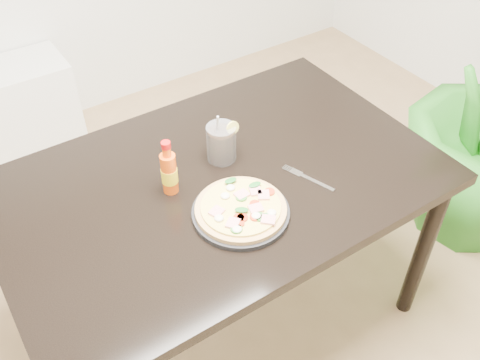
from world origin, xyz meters
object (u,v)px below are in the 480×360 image
pizza (241,208)px  cola_cup (221,144)px  hot_sauce_bottle (169,172)px  plate (241,213)px  dining_table (220,196)px  fork (307,178)px

pizza → cola_cup: (0.09, 0.25, 0.03)m
pizza → hot_sauce_bottle: size_ratio=1.43×
pizza → cola_cup: bearing=70.3°
cola_cup → plate: bearing=-110.0°
cola_cup → dining_table: bearing=-127.0°
hot_sauce_bottle → cola_cup: bearing=12.1°
plate → pizza: pizza is taller
fork → pizza: bearing=165.1°
plate → hot_sauce_bottle: hot_sauce_bottle is taller
plate → cola_cup: cola_cup is taller
dining_table → pizza: pizza is taller
dining_table → hot_sauce_bottle: 0.22m
cola_cup → fork: size_ratio=1.02×
plate → cola_cup: (0.09, 0.25, 0.05)m
dining_table → pizza: bearing=-100.5°
plate → hot_sauce_bottle: size_ratio=1.53×
pizza → cola_cup: size_ratio=1.45×
plate → fork: plate is taller
dining_table → hot_sauce_bottle: bearing=168.5°
dining_table → plate: plate is taller
cola_cup → fork: bearing=-53.9°
pizza → cola_cup: cola_cup is taller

